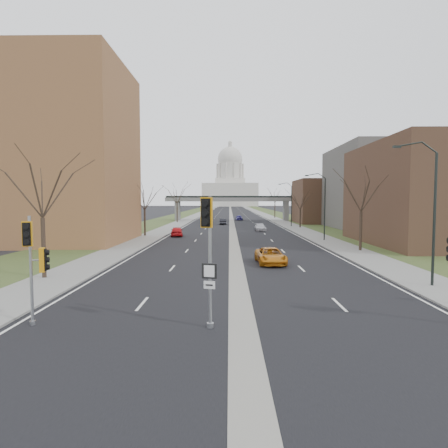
{
  "coord_description": "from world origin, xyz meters",
  "views": [
    {
      "loc": [
        -0.56,
        -16.67,
        5.29
      ],
      "look_at": [
        -0.97,
        11.49,
        3.5
      ],
      "focal_mm": 30.0,
      "sensor_mm": 36.0,
      "label": 1
    }
  ],
  "objects_px": {
    "signal_pole_left": "(34,254)",
    "car_right_near": "(271,256)",
    "signal_pole_median": "(208,238)",
    "car_left_near": "(177,231)",
    "car_right_far": "(239,218)",
    "car_left_far": "(223,221)",
    "car_right_mid": "(260,227)"
  },
  "relations": [
    {
      "from": "car_left_near",
      "to": "car_right_near",
      "type": "distance_m",
      "value": 26.26
    },
    {
      "from": "signal_pole_left",
      "to": "car_left_far",
      "type": "relative_size",
      "value": 1.14
    },
    {
      "from": "car_left_far",
      "to": "car_right_mid",
      "type": "distance_m",
      "value": 18.39
    },
    {
      "from": "car_right_far",
      "to": "signal_pole_left",
      "type": "bearing_deg",
      "value": -103.19
    },
    {
      "from": "signal_pole_left",
      "to": "car_right_far",
      "type": "distance_m",
      "value": 84.81
    },
    {
      "from": "signal_pole_left",
      "to": "car_left_far",
      "type": "bearing_deg",
      "value": 67.64
    },
    {
      "from": "signal_pole_median",
      "to": "car_left_near",
      "type": "bearing_deg",
      "value": 111.42
    },
    {
      "from": "signal_pole_median",
      "to": "car_right_near",
      "type": "xyz_separation_m",
      "value": [
        4.29,
        16.07,
        -3.12
      ]
    },
    {
      "from": "signal_pole_left",
      "to": "car_left_far",
      "type": "distance_m",
      "value": 66.78
    },
    {
      "from": "car_left_far",
      "to": "car_right_mid",
      "type": "bearing_deg",
      "value": 109.51
    },
    {
      "from": "signal_pole_left",
      "to": "car_right_near",
      "type": "height_order",
      "value": "signal_pole_left"
    },
    {
      "from": "car_left_far",
      "to": "signal_pole_left",
      "type": "bearing_deg",
      "value": 82.09
    },
    {
      "from": "signal_pole_left",
      "to": "car_right_near",
      "type": "distance_m",
      "value": 19.6
    },
    {
      "from": "signal_pole_left",
      "to": "signal_pole_median",
      "type": "bearing_deg",
      "value": -20.03
    },
    {
      "from": "signal_pole_left",
      "to": "car_right_near",
      "type": "xyz_separation_m",
      "value": [
        11.58,
        15.63,
        -2.37
      ]
    },
    {
      "from": "signal_pole_left",
      "to": "car_left_near",
      "type": "bearing_deg",
      "value": 72.83
    },
    {
      "from": "car_left_near",
      "to": "car_left_far",
      "type": "relative_size",
      "value": 1.04
    },
    {
      "from": "car_left_far",
      "to": "car_right_far",
      "type": "bearing_deg",
      "value": -104.87
    },
    {
      "from": "car_left_near",
      "to": "car_right_mid",
      "type": "distance_m",
      "value": 16.42
    },
    {
      "from": "signal_pole_left",
      "to": "car_right_mid",
      "type": "xyz_separation_m",
      "value": [
        13.49,
        49.3,
        -2.41
      ]
    },
    {
      "from": "signal_pole_left",
      "to": "car_right_far",
      "type": "height_order",
      "value": "signal_pole_left"
    },
    {
      "from": "car_right_near",
      "to": "car_left_near",
      "type": "bearing_deg",
      "value": 112.15
    },
    {
      "from": "signal_pole_median",
      "to": "car_right_far",
      "type": "xyz_separation_m",
      "value": [
        3.41,
        84.53,
        -3.11
      ]
    },
    {
      "from": "signal_pole_median",
      "to": "car_right_far",
      "type": "distance_m",
      "value": 84.66
    },
    {
      "from": "car_right_near",
      "to": "car_right_mid",
      "type": "relative_size",
      "value": 1.12
    },
    {
      "from": "car_right_near",
      "to": "car_right_mid",
      "type": "distance_m",
      "value": 33.73
    },
    {
      "from": "car_left_far",
      "to": "car_right_mid",
      "type": "relative_size",
      "value": 0.95
    },
    {
      "from": "signal_pole_median",
      "to": "car_right_mid",
      "type": "distance_m",
      "value": 50.23
    },
    {
      "from": "signal_pole_left",
      "to": "car_left_near",
      "type": "relative_size",
      "value": 1.09
    },
    {
      "from": "car_left_near",
      "to": "signal_pole_left",
      "type": "bearing_deg",
      "value": 82.0
    },
    {
      "from": "car_right_near",
      "to": "signal_pole_median",
      "type": "bearing_deg",
      "value": -108.0
    },
    {
      "from": "signal_pole_left",
      "to": "car_left_near",
      "type": "xyz_separation_m",
      "value": [
        0.4,
        39.39,
        -2.31
      ]
    }
  ]
}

